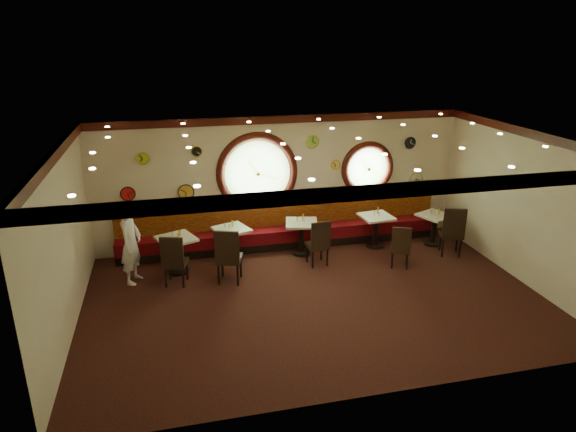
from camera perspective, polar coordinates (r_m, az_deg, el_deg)
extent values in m
cube|color=black|center=(10.40, 2.99, -9.11)|extent=(9.00, 6.00, 0.00)
cube|color=#B18131|center=(9.29, 3.35, 8.46)|extent=(9.00, 6.00, 0.02)
cube|color=beige|center=(12.49, -0.71, 3.87)|extent=(9.00, 0.02, 3.20)
cube|color=beige|center=(7.16, 9.99, -9.04)|extent=(9.00, 0.02, 3.20)
cube|color=beige|center=(9.56, -23.74, -2.93)|extent=(0.02, 6.00, 3.20)
cube|color=beige|center=(11.77, 24.70, 1.02)|extent=(0.02, 6.00, 3.20)
cube|color=#390E0A|center=(12.12, -0.68, 10.70)|extent=(9.00, 0.10, 0.18)
cube|color=#390E0A|center=(6.62, 10.58, 2.71)|extent=(9.00, 0.10, 0.18)
cube|color=#390E0A|center=(9.12, -24.72, 5.89)|extent=(0.10, 6.00, 0.18)
cube|color=#390E0A|center=(11.39, 25.58, 8.21)|extent=(0.10, 6.00, 0.18)
cube|color=black|center=(12.73, -0.40, -2.97)|extent=(8.00, 0.55, 0.20)
cube|color=#55070E|center=(12.63, -0.40, -1.93)|extent=(8.00, 0.55, 0.30)
cube|color=#600E07|center=(12.69, -0.63, 0.11)|extent=(8.00, 0.10, 0.55)
cylinder|color=#91CD7B|center=(12.31, -3.44, 4.81)|extent=(1.66, 0.02, 1.66)
torus|color=#390E0A|center=(12.29, -3.43, 4.79)|extent=(1.98, 0.18, 1.98)
torus|color=gold|center=(12.27, -3.40, 4.75)|extent=(1.61, 0.03, 1.61)
cylinder|color=#91CD7B|center=(13.07, 8.79, 5.27)|extent=(1.10, 0.02, 1.10)
torus|color=#390E0A|center=(13.06, 8.81, 5.26)|extent=(1.38, 0.18, 1.38)
torus|color=gold|center=(13.03, 8.86, 5.22)|extent=(1.09, 0.03, 1.09)
cylinder|color=red|center=(12.23, -17.37, 2.37)|extent=(0.32, 0.03, 0.32)
cylinder|color=red|center=(12.77, 3.07, 2.33)|extent=(0.24, 0.03, 0.24)
cylinder|color=silver|center=(13.69, 14.03, 4.04)|extent=(0.34, 0.03, 0.34)
cylinder|color=black|center=(13.36, 13.41, 7.92)|extent=(0.28, 0.03, 0.28)
cylinder|color=gold|center=(12.21, -11.27, 2.62)|extent=(0.36, 0.03, 0.36)
cylinder|color=black|center=(11.98, -10.13, 7.08)|extent=(0.24, 0.03, 0.24)
cylinder|color=#A8C928|center=(12.00, -15.85, 6.17)|extent=(0.26, 0.03, 0.26)
cylinder|color=#90D943|center=(12.41, 2.73, 8.26)|extent=(0.30, 0.03, 0.30)
cylinder|color=#E2BD4B|center=(12.72, 5.30, 5.71)|extent=(0.22, 0.03, 0.22)
cylinder|color=white|center=(12.31, -9.32, 1.43)|extent=(0.20, 0.03, 0.20)
cylinder|color=black|center=(11.69, -12.05, -5.95)|extent=(0.47, 0.47, 0.06)
cylinder|color=black|center=(11.54, -12.18, -4.27)|extent=(0.13, 0.13, 0.75)
cube|color=silver|center=(11.39, -12.32, -2.47)|extent=(0.97, 0.97, 0.05)
cylinder|color=black|center=(12.07, -6.19, -4.77)|extent=(0.46, 0.46, 0.06)
cylinder|color=black|center=(11.92, -6.25, -3.18)|extent=(0.12, 0.12, 0.73)
cube|color=silver|center=(11.78, -6.32, -1.49)|extent=(0.93, 0.93, 0.05)
cylinder|color=black|center=(12.36, 1.48, -4.04)|extent=(0.46, 0.46, 0.06)
cylinder|color=black|center=(12.22, 1.49, -2.46)|extent=(0.13, 0.13, 0.73)
cube|color=silver|center=(12.08, 1.51, -0.78)|extent=(0.88, 0.88, 0.05)
cylinder|color=black|center=(12.95, 9.58, -3.19)|extent=(0.46, 0.46, 0.06)
cylinder|color=black|center=(12.81, 9.67, -1.68)|extent=(0.13, 0.13, 0.73)
cube|color=silver|center=(12.68, 9.77, -0.08)|extent=(0.80, 0.80, 0.05)
cylinder|color=black|center=(13.39, 15.73, -2.89)|extent=(0.45, 0.45, 0.06)
cylinder|color=black|center=(13.27, 15.87, -1.47)|extent=(0.12, 0.12, 0.71)
cube|color=silver|center=(13.14, 16.02, 0.04)|extent=(0.93, 0.93, 0.05)
cube|color=black|center=(11.01, -12.39, -5.12)|extent=(0.58, 0.58, 0.08)
cube|color=black|center=(10.69, -12.78, -3.88)|extent=(0.47, 0.18, 0.61)
cube|color=black|center=(10.92, -6.53, -4.74)|extent=(0.64, 0.64, 0.09)
cube|color=black|center=(10.57, -6.82, -3.38)|extent=(0.51, 0.22, 0.67)
cube|color=black|center=(11.67, 3.27, -3.29)|extent=(0.50, 0.50, 0.08)
cube|color=black|center=(11.37, 3.69, -2.09)|extent=(0.46, 0.11, 0.59)
cube|color=black|center=(11.83, 12.37, -3.60)|extent=(0.55, 0.55, 0.07)
cube|color=black|center=(11.54, 12.49, -2.54)|extent=(0.40, 0.22, 0.55)
cube|color=black|center=(12.75, 17.67, -1.93)|extent=(0.65, 0.65, 0.09)
cube|color=black|center=(12.42, 18.02, -0.69)|extent=(0.50, 0.24, 0.66)
cylinder|color=silver|center=(11.47, -12.73, -1.96)|extent=(0.03, 0.03, 0.09)
cylinder|color=#B8B8BC|center=(11.84, -7.02, -1.00)|extent=(0.04, 0.04, 0.11)
cylinder|color=#B7B7BC|center=(12.12, 1.01, -0.32)|extent=(0.04, 0.04, 0.11)
cylinder|color=#B9B8BD|center=(12.70, 9.58, 0.31)|extent=(0.03, 0.03, 0.09)
cylinder|color=#B8B8BD|center=(11.39, -12.14, -2.08)|extent=(0.03, 0.03, 0.09)
cylinder|color=silver|center=(11.75, -6.53, -1.15)|extent=(0.04, 0.04, 0.11)
cylinder|color=silver|center=(12.10, 1.72, -0.40)|extent=(0.03, 0.03, 0.09)
cylinder|color=silver|center=(12.63, 10.08, 0.18)|extent=(0.04, 0.04, 0.10)
cylinder|color=gold|center=(11.41, -11.96, -1.84)|extent=(0.05, 0.05, 0.16)
cylinder|color=gold|center=(11.85, -6.19, -0.80)|extent=(0.05, 0.05, 0.16)
cylinder|color=gold|center=(12.10, 1.72, -0.20)|extent=(0.05, 0.05, 0.17)
cylinder|color=gold|center=(12.79, 9.95, 0.61)|extent=(0.05, 0.05, 0.16)
cylinder|color=silver|center=(13.12, 15.53, 0.45)|extent=(0.04, 0.04, 0.11)
cylinder|color=#BABABF|center=(13.06, 16.13, 0.28)|extent=(0.04, 0.04, 0.11)
cylinder|color=gold|center=(13.21, 16.40, 0.56)|extent=(0.05, 0.05, 0.15)
imported|color=white|center=(11.17, -17.07, -2.99)|extent=(0.61, 0.73, 1.72)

